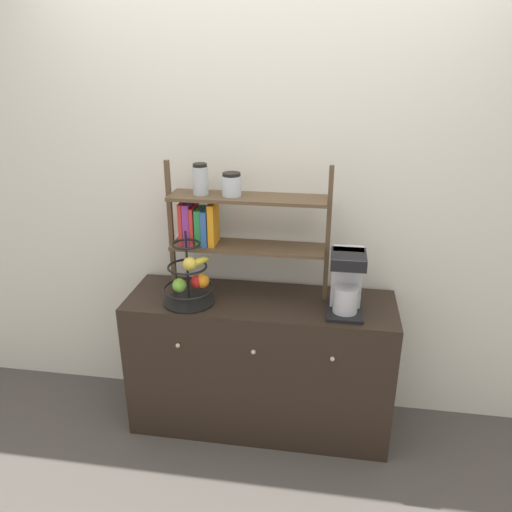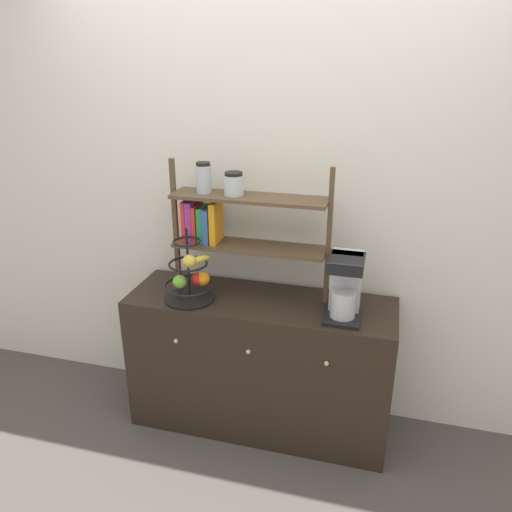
% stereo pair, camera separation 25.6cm
% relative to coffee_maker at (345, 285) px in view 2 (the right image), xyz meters
% --- Properties ---
extents(ground_plane, '(12.00, 12.00, 0.00)m').
position_rel_coffee_maker_xyz_m(ground_plane, '(-0.44, -0.18, -0.96)').
color(ground_plane, '#47423D').
extents(wall_back, '(7.00, 0.05, 2.60)m').
position_rel_coffee_maker_xyz_m(wall_back, '(-0.44, 0.32, 0.34)').
color(wall_back, silver).
rests_on(wall_back, ground_plane).
extents(sideboard, '(1.43, 0.48, 0.80)m').
position_rel_coffee_maker_xyz_m(sideboard, '(-0.44, 0.05, -0.56)').
color(sideboard, black).
rests_on(sideboard, ground_plane).
extents(coffee_maker, '(0.18, 0.23, 0.33)m').
position_rel_coffee_maker_xyz_m(coffee_maker, '(0.00, 0.00, 0.00)').
color(coffee_maker, black).
rests_on(coffee_maker, sideboard).
extents(fruit_stand, '(0.27, 0.27, 0.40)m').
position_rel_coffee_maker_xyz_m(fruit_stand, '(-0.80, -0.04, -0.03)').
color(fruit_stand, black).
rests_on(fruit_stand, sideboard).
extents(shelf_hutch, '(0.85, 0.20, 0.72)m').
position_rel_coffee_maker_xyz_m(shelf_hutch, '(-0.64, 0.11, 0.27)').
color(shelf_hutch, brown).
rests_on(shelf_hutch, sideboard).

